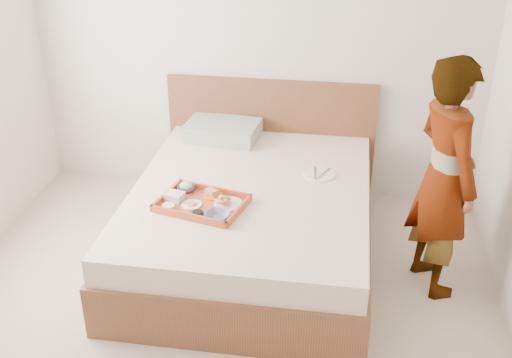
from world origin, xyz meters
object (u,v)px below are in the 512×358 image
object	(u,v)px
person	(444,178)
dinner_plate	(319,174)
bed	(251,222)
tray	(202,203)

from	to	relation	value
person	dinner_plate	bearing A→B (deg)	39.90
bed	person	distance (m)	1.31
tray	dinner_plate	bearing A→B (deg)	51.77
dinner_plate	person	distance (m)	0.88
bed	person	bearing A→B (deg)	-6.01
tray	dinner_plate	size ratio (longest dim) A/B	2.37
dinner_plate	person	bearing A→B (deg)	-26.52
bed	dinner_plate	distance (m)	0.57
dinner_plate	person	xyz separation A→B (m)	(0.76, -0.38, 0.23)
bed	tray	distance (m)	0.49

